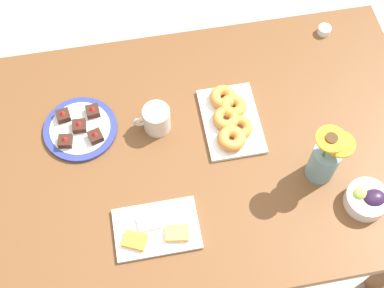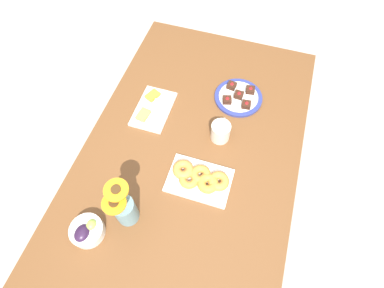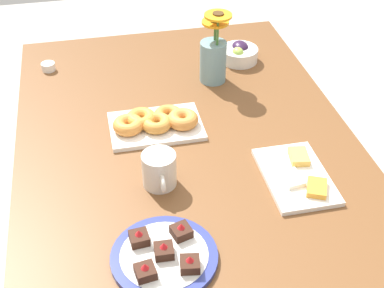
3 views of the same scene
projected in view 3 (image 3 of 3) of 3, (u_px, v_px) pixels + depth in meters
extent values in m
cube|color=brown|center=(192.00, 160.00, 1.55)|extent=(1.60, 1.00, 0.04)
cube|color=brown|center=(60.00, 134.00, 2.26)|extent=(0.07, 0.07, 0.70)
cube|color=brown|center=(250.00, 111.00, 2.40)|extent=(0.07, 0.07, 0.70)
cylinder|color=beige|center=(159.00, 170.00, 1.41)|extent=(0.09, 0.09, 0.10)
cylinder|color=brown|center=(159.00, 157.00, 1.38)|extent=(0.08, 0.08, 0.00)
torus|color=beige|center=(163.00, 184.00, 1.36)|extent=(0.05, 0.01, 0.05)
cylinder|color=white|center=(239.00, 55.00, 1.95)|extent=(0.13, 0.13, 0.05)
ellipsoid|color=#2D1938|center=(240.00, 47.00, 1.95)|extent=(0.07, 0.06, 0.04)
ellipsoid|color=#9EC14C|center=(238.00, 52.00, 1.92)|extent=(0.05, 0.04, 0.04)
cube|color=white|center=(296.00, 176.00, 1.45)|extent=(0.26, 0.17, 0.01)
cube|color=#EFB74C|center=(299.00, 156.00, 1.49)|extent=(0.08, 0.06, 0.02)
cube|color=white|center=(292.00, 178.00, 1.42)|extent=(0.08, 0.06, 0.01)
cube|color=orange|center=(317.00, 188.00, 1.39)|extent=(0.08, 0.07, 0.02)
cube|color=white|center=(156.00, 126.00, 1.63)|extent=(0.19, 0.28, 0.01)
torus|color=orange|center=(128.00, 125.00, 1.59)|extent=(0.10, 0.10, 0.04)
torus|color=orange|center=(141.00, 118.00, 1.62)|extent=(0.12, 0.12, 0.04)
torus|color=#D18939|center=(157.00, 123.00, 1.60)|extent=(0.09, 0.09, 0.04)
torus|color=orange|center=(168.00, 115.00, 1.64)|extent=(0.11, 0.11, 0.03)
torus|color=#D4853C|center=(184.00, 119.00, 1.62)|extent=(0.11, 0.11, 0.04)
cylinder|color=white|center=(48.00, 67.00, 1.90)|extent=(0.05, 0.05, 0.03)
cylinder|color=#C68923|center=(48.00, 64.00, 1.90)|extent=(0.04, 0.04, 0.01)
cylinder|color=navy|center=(164.00, 257.00, 1.23)|extent=(0.25, 0.25, 0.01)
cylinder|color=white|center=(164.00, 256.00, 1.23)|extent=(0.20, 0.20, 0.01)
cube|color=#381E14|center=(181.00, 231.00, 1.26)|extent=(0.05, 0.05, 0.02)
cone|color=red|center=(181.00, 226.00, 1.25)|extent=(0.02, 0.02, 0.01)
cube|color=#381E14|center=(190.00, 264.00, 1.19)|extent=(0.05, 0.05, 0.02)
cone|color=red|center=(190.00, 259.00, 1.17)|extent=(0.02, 0.02, 0.01)
cube|color=#381E14|center=(139.00, 238.00, 1.25)|extent=(0.05, 0.05, 0.02)
cone|color=red|center=(139.00, 233.00, 1.23)|extent=(0.02, 0.02, 0.01)
cube|color=#381E14|center=(145.00, 272.00, 1.17)|extent=(0.05, 0.05, 0.02)
cone|color=red|center=(145.00, 266.00, 1.16)|extent=(0.02, 0.02, 0.01)
cube|color=#381E14|center=(164.00, 251.00, 1.22)|extent=(0.05, 0.05, 0.02)
cone|color=red|center=(164.00, 245.00, 1.20)|extent=(0.02, 0.02, 0.01)
cylinder|color=#6B939E|center=(213.00, 62.00, 1.82)|extent=(0.09, 0.09, 0.14)
cylinder|color=#3D702D|center=(218.00, 31.00, 1.73)|extent=(0.01, 0.01, 0.10)
cylinder|color=orange|center=(218.00, 15.00, 1.69)|extent=(0.09, 0.09, 0.01)
cylinder|color=#472D14|center=(218.00, 14.00, 1.69)|extent=(0.04, 0.04, 0.01)
cylinder|color=#3D702D|center=(215.00, 32.00, 1.77)|extent=(0.01, 0.01, 0.06)
cylinder|color=orange|center=(215.00, 22.00, 1.75)|extent=(0.09, 0.09, 0.01)
cylinder|color=#472D14|center=(215.00, 21.00, 1.74)|extent=(0.04, 0.04, 0.01)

